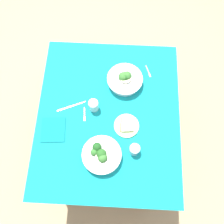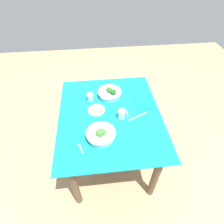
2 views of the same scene
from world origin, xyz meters
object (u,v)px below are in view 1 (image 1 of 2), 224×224
object	(u,v)px
fork_by_far_bowl	(85,115)
fork_by_near_bowl	(148,72)
broccoli_bowl_far	(125,80)
water_glass_side	(94,105)
table_knife_left	(72,106)
broccoli_bowl_near	(101,155)
water_glass_center	(134,150)
napkin_folded_upper	(53,130)
bread_side_plate	(126,125)

from	to	relation	value
fork_by_far_bowl	fork_by_near_bowl	xyz separation A→B (m)	(-0.36, 0.44, -0.00)
broccoli_bowl_far	fork_by_near_bowl	world-z (taller)	broccoli_bowl_far
broccoli_bowl_far	fork_by_far_bowl	bearing A→B (deg)	-45.02
water_glass_side	table_knife_left	world-z (taller)	water_glass_side
table_knife_left	broccoli_bowl_near	bearing A→B (deg)	-78.45
broccoli_bowl_near	water_glass_side	xyz separation A→B (m)	(-0.33, -0.07, 0.01)
broccoli_bowl_far	fork_by_near_bowl	bearing A→B (deg)	118.53
water_glass_center	napkin_folded_upper	xyz separation A→B (m)	(-0.12, -0.55, -0.03)
table_knife_left	water_glass_center	bearing A→B (deg)	-56.48
water_glass_side	fork_by_near_bowl	size ratio (longest dim) A/B	0.93
table_knife_left	fork_by_far_bowl	bearing A→B (deg)	-54.56
broccoli_bowl_near	fork_by_far_bowl	size ratio (longest dim) A/B	2.46
broccoli_bowl_near	fork_by_far_bowl	world-z (taller)	broccoli_bowl_near
bread_side_plate	water_glass_center	xyz separation A→B (m)	(0.17, 0.06, 0.03)
broccoli_bowl_near	napkin_folded_upper	world-z (taller)	broccoli_bowl_near
water_glass_side	fork_by_near_bowl	world-z (taller)	water_glass_side
broccoli_bowl_far	water_glass_center	world-z (taller)	broccoli_bowl_far
broccoli_bowl_far	bread_side_plate	bearing A→B (deg)	4.09
water_glass_center	fork_by_near_bowl	bearing A→B (deg)	170.98
bread_side_plate	napkin_folded_upper	bearing A→B (deg)	-83.91
broccoli_bowl_far	water_glass_side	distance (m)	0.30
broccoli_bowl_near	napkin_folded_upper	xyz separation A→B (m)	(-0.16, -0.34, -0.04)
broccoli_bowl_far	table_knife_left	size ratio (longest dim) A/B	1.22
fork_by_near_bowl	napkin_folded_upper	world-z (taller)	napkin_folded_upper
broccoli_bowl_far	water_glass_center	xyz separation A→B (m)	(0.50, 0.08, -0.00)
broccoli_bowl_near	water_glass_side	distance (m)	0.34
broccoli_bowl_far	water_glass_center	distance (m)	0.51
water_glass_center	water_glass_side	size ratio (longest dim) A/B	0.82
broccoli_bowl_far	table_knife_left	xyz separation A→B (m)	(0.21, -0.36, -0.04)
bread_side_plate	fork_by_far_bowl	distance (m)	0.30
bread_side_plate	broccoli_bowl_near	bearing A→B (deg)	-36.03
broccoli_bowl_near	broccoli_bowl_far	bearing A→B (deg)	166.51
bread_side_plate	napkin_folded_upper	size ratio (longest dim) A/B	0.98
table_knife_left	water_glass_side	bearing A→B (deg)	-24.53
napkin_folded_upper	table_knife_left	bearing A→B (deg)	149.65
water_glass_side	water_glass_center	bearing A→B (deg)	44.66
fork_by_far_bowl	bread_side_plate	bearing A→B (deg)	71.79
water_glass_center	water_glass_side	bearing A→B (deg)	-135.34
fork_by_near_bowl	napkin_folded_upper	distance (m)	0.80
broccoli_bowl_near	bread_side_plate	distance (m)	0.26
table_knife_left	napkin_folded_upper	bearing A→B (deg)	-143.40
water_glass_side	bread_side_plate	bearing A→B (deg)	62.23
water_glass_side	table_knife_left	size ratio (longest dim) A/B	0.44
broccoli_bowl_near	water_glass_center	xyz separation A→B (m)	(-0.05, 0.21, -0.00)
fork_by_far_bowl	table_knife_left	xyz separation A→B (m)	(-0.06, -0.10, -0.00)
water_glass_side	broccoli_bowl_far	bearing A→B (deg)	135.87
bread_side_plate	water_glass_side	world-z (taller)	water_glass_side
table_knife_left	napkin_folded_upper	distance (m)	0.21
table_knife_left	broccoli_bowl_far	bearing A→B (deg)	6.70
broccoli_bowl_near	water_glass_center	bearing A→B (deg)	102.09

